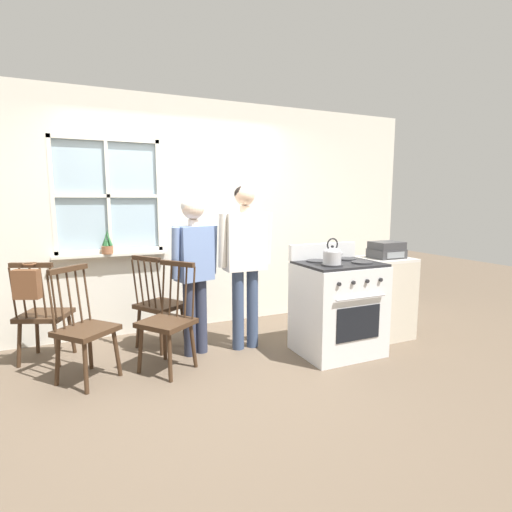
% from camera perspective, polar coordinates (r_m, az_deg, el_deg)
% --- Properties ---
extents(ground_plane, '(16.00, 16.00, 0.00)m').
position_cam_1_polar(ground_plane, '(3.79, -5.14, -15.95)').
color(ground_plane, brown).
extents(wall_back, '(6.40, 0.16, 2.70)m').
position_cam_1_polar(wall_back, '(4.82, -10.34, 5.53)').
color(wall_back, silver).
rests_on(wall_back, ground_plane).
extents(chair_by_window, '(0.54, 0.53, 0.98)m').
position_cam_1_polar(chair_by_window, '(4.32, -28.09, -7.53)').
color(chair_by_window, '#3D2819').
rests_on(chair_by_window, ground_plane).
extents(chair_near_wall, '(0.57, 0.58, 0.98)m').
position_cam_1_polar(chair_near_wall, '(3.73, -12.45, -9.17)').
color(chair_near_wall, '#3D2819').
rests_on(chair_near_wall, ground_plane).
extents(chair_center_cluster, '(0.56, 0.57, 0.98)m').
position_cam_1_polar(chair_center_cluster, '(4.29, -13.70, -6.89)').
color(chair_center_cluster, '#3D2819').
rests_on(chair_center_cluster, ground_plane).
extents(chair_near_stove, '(0.58, 0.58, 0.98)m').
position_cam_1_polar(chair_near_stove, '(3.73, -23.32, -9.66)').
color(chair_near_stove, '#3D2819').
rests_on(chair_near_stove, ground_plane).
extents(person_elderly_left, '(0.51, 0.30, 1.56)m').
position_cam_1_polar(person_elderly_left, '(3.94, -8.84, -0.62)').
color(person_elderly_left, '#2D3347').
rests_on(person_elderly_left, ground_plane).
extents(person_teen_center, '(0.57, 0.22, 1.68)m').
position_cam_1_polar(person_teen_center, '(4.05, -1.58, 0.64)').
color(person_teen_center, '#384766').
rests_on(person_teen_center, ground_plane).
extents(stove, '(0.79, 0.68, 1.08)m').
position_cam_1_polar(stove, '(4.11, 11.59, -7.12)').
color(stove, silver).
rests_on(stove, ground_plane).
extents(kettle, '(0.21, 0.17, 0.25)m').
position_cam_1_polar(kettle, '(3.80, 10.83, 0.13)').
color(kettle, '#B7B7BC').
rests_on(kettle, stove).
extents(potted_plant, '(0.12, 0.12, 0.28)m').
position_cam_1_polar(potted_plant, '(4.62, -20.48, 1.49)').
color(potted_plant, '#935B3D').
rests_on(potted_plant, wall_back).
extents(handbag, '(0.24, 0.24, 0.31)m').
position_cam_1_polar(handbag, '(4.04, -29.92, -3.42)').
color(handbag, brown).
rests_on(handbag, chair_by_window).
extents(side_counter, '(0.55, 0.50, 0.90)m').
position_cam_1_polar(side_counter, '(4.72, 17.69, -5.64)').
color(side_counter, beige).
rests_on(side_counter, ground_plane).
extents(stereo, '(0.34, 0.29, 0.18)m').
position_cam_1_polar(stereo, '(4.61, 18.15, 0.81)').
color(stereo, '#38383A').
rests_on(stereo, side_counter).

